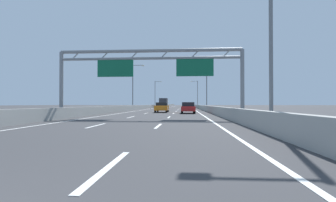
{
  "coord_description": "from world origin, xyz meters",
  "views": [
    {
      "loc": [
        3.33,
        -1.26,
        1.27
      ],
      "look_at": [
        -0.43,
        51.65,
        1.86
      ],
      "focal_mm": 26.15,
      "sensor_mm": 36.0,
      "label": 1
    }
  ],
  "objects_px": {
    "sign_gantry": "(151,65)",
    "orange_car": "(162,107)",
    "box_truck": "(164,103)",
    "streetlamp_right_near": "(266,23)",
    "blue_car": "(187,106)",
    "red_car": "(188,108)",
    "streetlamp_right_far": "(197,92)",
    "white_car": "(186,105)",
    "green_car": "(187,106)",
    "streetlamp_left_mid": "(134,84)",
    "streetlamp_left_far": "(156,92)",
    "black_car": "(186,105)",
    "streetlamp_right_mid": "(205,84)"
  },
  "relations": [
    {
      "from": "red_car",
      "to": "orange_car",
      "type": "distance_m",
      "value": 5.08
    },
    {
      "from": "orange_car",
      "to": "blue_car",
      "type": "height_order",
      "value": "orange_car"
    },
    {
      "from": "green_car",
      "to": "blue_car",
      "type": "relative_size",
      "value": 0.96
    },
    {
      "from": "streetlamp_left_mid",
      "to": "streetlamp_right_mid",
      "type": "bearing_deg",
      "value": 0.0
    },
    {
      "from": "streetlamp_right_near",
      "to": "blue_car",
      "type": "relative_size",
      "value": 2.08
    },
    {
      "from": "streetlamp_left_far",
      "to": "red_car",
      "type": "xyz_separation_m",
      "value": [
        11.16,
        -55.87,
        -4.65
      ]
    },
    {
      "from": "green_car",
      "to": "red_car",
      "type": "distance_m",
      "value": 29.26
    },
    {
      "from": "streetlamp_right_mid",
      "to": "black_car",
      "type": "height_order",
      "value": "streetlamp_right_mid"
    },
    {
      "from": "sign_gantry",
      "to": "blue_car",
      "type": "xyz_separation_m",
      "value": [
        3.65,
        49.5,
        -4.13
      ]
    },
    {
      "from": "red_car",
      "to": "orange_car",
      "type": "xyz_separation_m",
      "value": [
        -3.82,
        3.35,
        0.01
      ]
    },
    {
      "from": "black_car",
      "to": "streetlamp_right_near",
      "type": "bearing_deg",
      "value": -88.12
    },
    {
      "from": "streetlamp_right_far",
      "to": "box_truck",
      "type": "xyz_separation_m",
      "value": [
        -10.99,
        -10.97,
        -3.77
      ]
    },
    {
      "from": "streetlamp_right_mid",
      "to": "streetlamp_left_far",
      "type": "bearing_deg",
      "value": 111.56
    },
    {
      "from": "streetlamp_left_mid",
      "to": "streetlamp_right_near",
      "type": "bearing_deg",
      "value": -68.44
    },
    {
      "from": "sign_gantry",
      "to": "box_truck",
      "type": "relative_size",
      "value": 2.28
    },
    {
      "from": "streetlamp_left_mid",
      "to": "red_car",
      "type": "xyz_separation_m",
      "value": [
        11.16,
        -18.08,
        -4.65
      ]
    },
    {
      "from": "white_car",
      "to": "orange_car",
      "type": "distance_m",
      "value": 68.9
    },
    {
      "from": "streetlamp_right_near",
      "to": "streetlamp_left_far",
      "type": "distance_m",
      "value": 77.03
    },
    {
      "from": "streetlamp_right_near",
      "to": "box_truck",
      "type": "xyz_separation_m",
      "value": [
        -10.99,
        64.6,
        -3.77
      ]
    },
    {
      "from": "sign_gantry",
      "to": "black_car",
      "type": "height_order",
      "value": "sign_gantry"
    },
    {
      "from": "sign_gantry",
      "to": "streetlamp_right_far",
      "type": "distance_m",
      "value": 66.29
    },
    {
      "from": "white_car",
      "to": "streetlamp_right_far",
      "type": "bearing_deg",
      "value": -77.16
    },
    {
      "from": "orange_car",
      "to": "sign_gantry",
      "type": "bearing_deg",
      "value": -89.0
    },
    {
      "from": "box_truck",
      "to": "sign_gantry",
      "type": "bearing_deg",
      "value": -86.22
    },
    {
      "from": "black_car",
      "to": "red_car",
      "type": "bearing_deg",
      "value": -89.92
    },
    {
      "from": "streetlamp_right_mid",
      "to": "blue_car",
      "type": "height_order",
      "value": "streetlamp_right_mid"
    },
    {
      "from": "green_car",
      "to": "white_car",
      "type": "distance_m",
      "value": 42.89
    },
    {
      "from": "streetlamp_left_far",
      "to": "box_truck",
      "type": "bearing_deg",
      "value": -70.23
    },
    {
      "from": "black_car",
      "to": "box_truck",
      "type": "bearing_deg",
      "value": -97.36
    },
    {
      "from": "streetlamp_right_near",
      "to": "blue_car",
      "type": "xyz_separation_m",
      "value": [
        -3.71,
        59.2,
        -4.68
      ]
    },
    {
      "from": "sign_gantry",
      "to": "white_car",
      "type": "height_order",
      "value": "sign_gantry"
    },
    {
      "from": "white_car",
      "to": "orange_car",
      "type": "height_order",
      "value": "orange_car"
    },
    {
      "from": "sign_gantry",
      "to": "streetlamp_left_mid",
      "type": "bearing_deg",
      "value": 105.09
    },
    {
      "from": "blue_car",
      "to": "sign_gantry",
      "type": "bearing_deg",
      "value": -94.22
    },
    {
      "from": "box_truck",
      "to": "streetlamp_left_far",
      "type": "bearing_deg",
      "value": 109.77
    },
    {
      "from": "green_car",
      "to": "blue_car",
      "type": "height_order",
      "value": "green_car"
    },
    {
      "from": "streetlamp_right_near",
      "to": "streetlamp_right_far",
      "type": "relative_size",
      "value": 1.0
    },
    {
      "from": "sign_gantry",
      "to": "white_car",
      "type": "bearing_deg",
      "value": 87.46
    },
    {
      "from": "red_car",
      "to": "streetlamp_left_mid",
      "type": "bearing_deg",
      "value": 121.68
    },
    {
      "from": "sign_gantry",
      "to": "orange_car",
      "type": "height_order",
      "value": "sign_gantry"
    },
    {
      "from": "streetlamp_right_near",
      "to": "red_car",
      "type": "bearing_deg",
      "value": 100.84
    },
    {
      "from": "streetlamp_right_far",
      "to": "blue_car",
      "type": "bearing_deg",
      "value": -102.75
    },
    {
      "from": "streetlamp_left_mid",
      "to": "streetlamp_left_far",
      "type": "distance_m",
      "value": 37.79
    },
    {
      "from": "red_car",
      "to": "streetlamp_right_far",
      "type": "bearing_deg",
      "value": 86.14
    },
    {
      "from": "streetlamp_right_mid",
      "to": "black_car",
      "type": "distance_m",
      "value": 81.74
    },
    {
      "from": "white_car",
      "to": "red_car",
      "type": "relative_size",
      "value": 0.98
    },
    {
      "from": "streetlamp_right_near",
      "to": "green_car",
      "type": "height_order",
      "value": "streetlamp_right_near"
    },
    {
      "from": "streetlamp_left_far",
      "to": "streetlamp_right_far",
      "type": "bearing_deg",
      "value": 0.0
    },
    {
      "from": "streetlamp_right_far",
      "to": "red_car",
      "type": "bearing_deg",
      "value": -93.86
    },
    {
      "from": "blue_car",
      "to": "red_car",
      "type": "bearing_deg",
      "value": -90.09
    }
  ]
}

